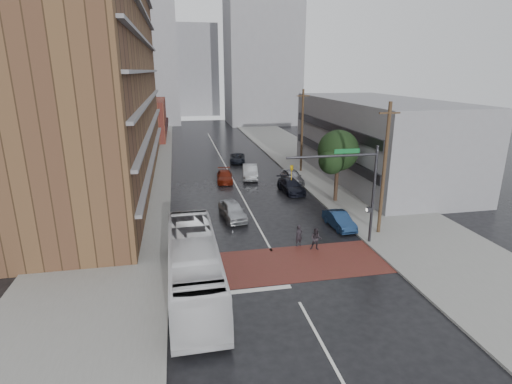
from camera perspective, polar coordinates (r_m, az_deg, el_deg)
ground at (r=25.94m, az=3.57°, el=-10.80°), size 160.00×160.00×0.00m
crosswalk at (r=26.37m, az=3.29°, el=-10.29°), size 14.00×5.00×0.02m
sidewalk_west at (r=48.97m, az=-17.29°, el=2.02°), size 9.00×90.00×0.15m
sidewalk_east at (r=51.71m, az=8.93°, el=3.36°), size 9.00×90.00×0.15m
apartment_block at (r=46.89m, az=-22.16°, el=18.16°), size 10.00×44.00×28.00m
storefront_west at (r=76.87m, az=-15.84°, el=9.96°), size 8.00×16.00×7.00m
building_east at (r=48.38m, az=16.82°, el=7.26°), size 11.00×26.00×9.00m
distant_tower_west at (r=100.55m, az=-16.63°, el=18.56°), size 18.00×16.00×32.00m
distant_tower_east at (r=96.44m, az=0.85°, el=20.51°), size 16.00×14.00×36.00m
distant_tower_center at (r=117.31m, az=-8.63°, el=16.77°), size 12.00×10.00×24.00m
street_tree at (r=37.87m, az=11.64°, el=5.45°), size 4.20×4.10×6.90m
signal_mast at (r=28.33m, az=13.97°, el=1.44°), size 6.50×0.30×7.20m
utility_pole_near at (r=30.85m, az=17.85°, el=3.16°), size 1.60×0.26×10.00m
utility_pole_far at (r=48.97m, az=6.60°, el=8.73°), size 1.60×0.26×10.00m
transit_bus at (r=22.94m, az=-8.84°, el=-10.38°), size 2.83×11.60×3.22m
pedestrian_a at (r=28.74m, az=6.16°, el=-6.23°), size 0.67×0.53×1.60m
pedestrian_b at (r=28.31m, az=8.57°, el=-6.67°), size 0.97×0.87×1.63m
car_travel_a at (r=33.79m, az=-3.37°, el=-2.63°), size 2.31×4.59×1.50m
car_travel_b at (r=46.43m, az=-0.86°, el=2.91°), size 2.31×4.96×1.58m
car_travel_c at (r=45.21m, az=-4.49°, el=2.25°), size 2.08×4.40×1.24m
suv_travel at (r=54.80m, az=-2.67°, el=4.88°), size 2.62×4.53×1.19m
car_parked_near at (r=32.57m, az=11.81°, el=-3.95°), size 1.59×3.95×1.28m
car_parked_mid at (r=41.25m, az=5.02°, el=0.86°), size 2.28×4.76×1.34m
car_parked_far at (r=44.64m, az=5.19°, el=2.22°), size 1.98×4.48×1.50m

